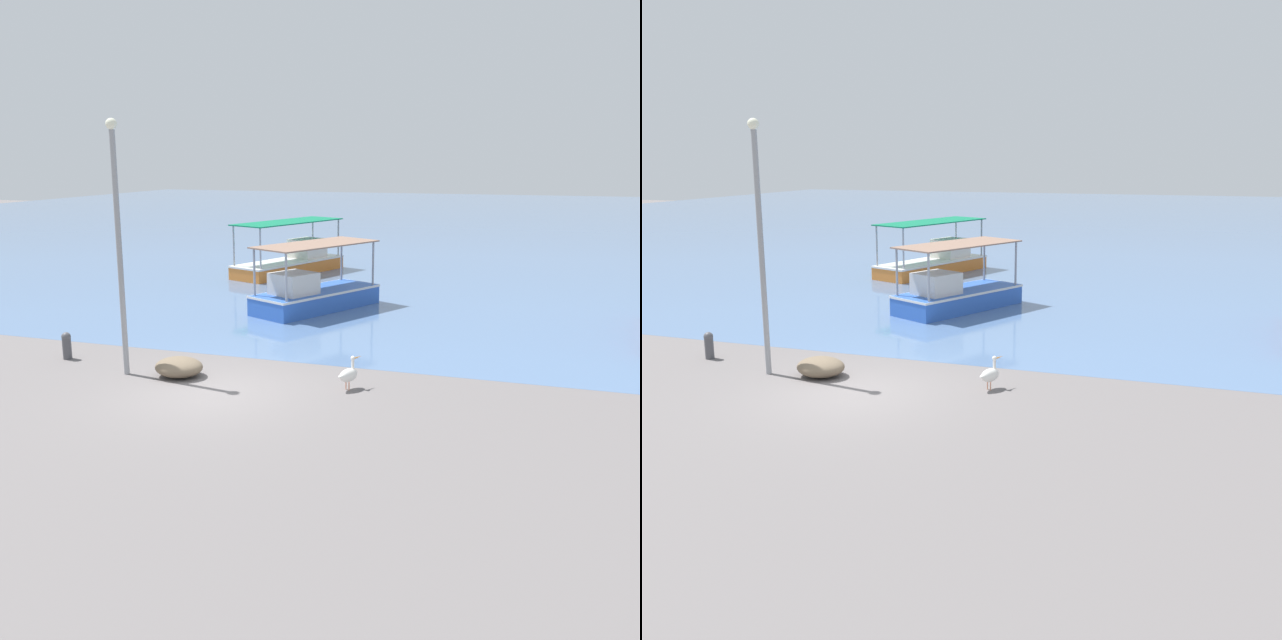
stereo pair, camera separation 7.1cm
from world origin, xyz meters
TOP-DOWN VIEW (x-y plane):
  - ground at (0.00, 0.00)m, footprint 120.00×120.00m
  - harbor_water at (0.00, 48.00)m, footprint 110.00×90.00m
  - fishing_boat_center at (-0.74, 9.55)m, footprint 3.88×5.32m
  - fishing_boat_near_right at (-4.37, 17.17)m, footprint 3.94×6.41m
  - pelican at (2.97, 1.25)m, footprint 0.50×0.76m
  - lamp_post at (-2.75, 0.68)m, footprint 0.28×0.28m
  - mooring_bollard at (-5.08, 1.38)m, footprint 0.25×0.25m
  - net_pile at (-1.37, 0.90)m, footprint 1.23×1.05m

SIDE VIEW (x-z plane):
  - ground at x=0.00m, z-range 0.00..0.00m
  - harbor_water at x=0.00m, z-range 0.00..0.00m
  - net_pile at x=-1.37m, z-range 0.00..0.50m
  - pelican at x=2.97m, z-range -0.02..0.78m
  - mooring_bollard at x=-5.08m, z-range 0.03..0.78m
  - fishing_boat_near_right at x=-4.37m, z-range -0.64..1.82m
  - fishing_boat_center at x=-0.74m, z-range -0.59..1.79m
  - lamp_post at x=-2.75m, z-range 0.36..6.67m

